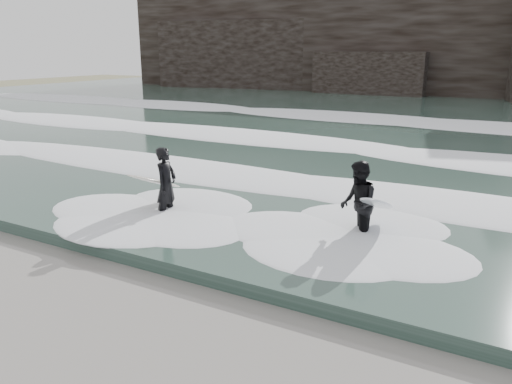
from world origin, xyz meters
The scene contains 8 objects.
ground centered at (0.00, 0.00, 0.00)m, with size 120.00×120.00×0.00m, color olive.
sea centered at (0.00, 29.00, 0.15)m, with size 90.00×52.00×0.30m, color #30463D.
headland centered at (0.00, 46.00, 5.00)m, with size 70.00×9.00×10.00m, color black.
foam_near centered at (0.00, 9.00, 0.40)m, with size 60.00×3.20×0.20m, color white.
foam_mid centered at (0.00, 16.00, 0.42)m, with size 60.00×4.00×0.24m, color white.
foam_far centered at (0.00, 25.00, 0.45)m, with size 60.00×4.80×0.30m, color white.
surfer_left centered at (-2.38, 5.57, 0.96)m, with size 0.95×1.92×1.91m.
surfer_right centered at (2.41, 6.38, 0.96)m, with size 1.34×2.19×1.90m.
Camera 1 is at (5.49, -3.83, 4.23)m, focal length 35.00 mm.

